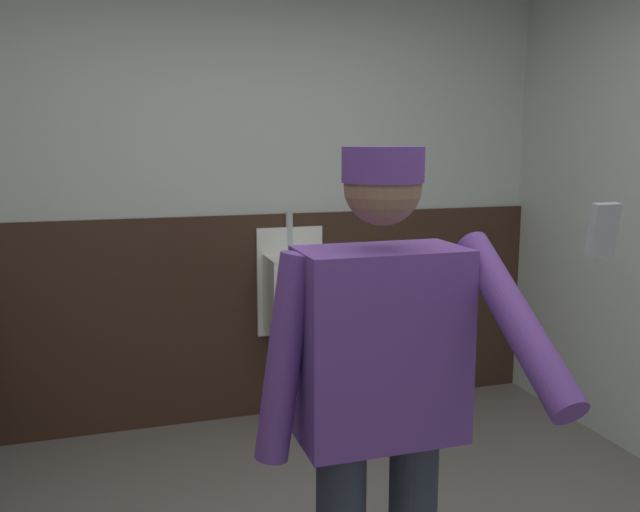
{
  "coord_description": "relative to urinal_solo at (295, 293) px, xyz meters",
  "views": [
    {
      "loc": [
        -0.72,
        -1.87,
        1.65
      ],
      "look_at": [
        -0.02,
        0.35,
        1.25
      ],
      "focal_mm": 37.53,
      "sensor_mm": 36.0,
      "label": 1
    }
  ],
  "objects": [
    {
      "name": "urinal_solo",
      "position": [
        0.0,
        0.0,
        0.0
      ],
      "size": [
        0.4,
        0.34,
        1.24
      ],
      "color": "white",
      "rests_on": "ground_plane"
    },
    {
      "name": "cell_phone",
      "position": [
        -0.06,
        -2.57,
        0.69
      ],
      "size": [
        0.06,
        0.04,
        0.11
      ],
      "primitive_type": "cube",
      "rotation": [
        0.12,
        0.0,
        0.05
      ],
      "color": "#A5A8B2"
    },
    {
      "name": "wainscot_band_back",
      "position": [
        -0.29,
        0.14,
        -0.16
      ],
      "size": [
        3.77,
        0.03,
        1.23
      ],
      "primitive_type": "cube",
      "color": "#382319",
      "rests_on": "ground_plane"
    },
    {
      "name": "wall_back",
      "position": [
        -0.29,
        0.22,
        0.55
      ],
      "size": [
        4.37,
        0.12,
        2.66
      ],
      "primitive_type": "cube",
      "color": "silver",
      "rests_on": "ground_plane"
    },
    {
      "name": "person",
      "position": [
        -0.33,
        -2.07,
        0.18
      ],
      "size": [
        0.66,
        0.6,
        1.63
      ],
      "color": "#2D3342",
      "rests_on": "ground_plane"
    }
  ]
}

